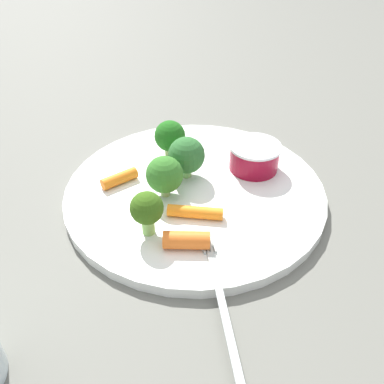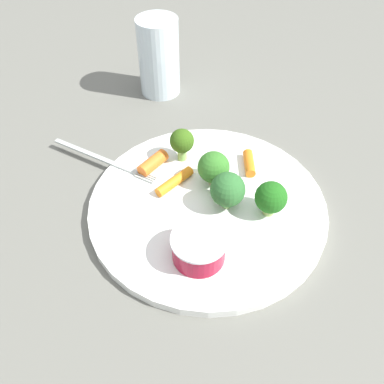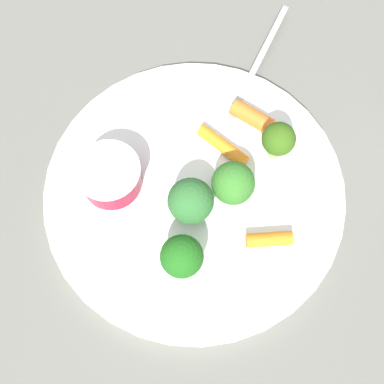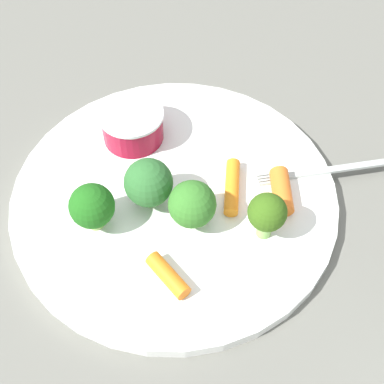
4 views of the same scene
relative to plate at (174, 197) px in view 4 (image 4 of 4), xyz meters
The scene contains 11 objects.
ground_plane 0.01m from the plate, ahead, with size 2.40×2.40×0.00m, color #63635B.
plate is the anchor object (origin of this frame).
sauce_cup 0.08m from the plate, behind, with size 0.06×0.06×0.03m.
broccoli_floret_0 0.05m from the plate, ahead, with size 0.04×0.04×0.05m.
broccoli_floret_1 0.10m from the plate, 34.06° to the left, with size 0.03×0.03×0.05m.
broccoli_floret_2 0.04m from the plate, 99.78° to the right, with size 0.04×0.04×0.05m.
broccoli_floret_3 0.08m from the plate, 92.56° to the right, with size 0.04×0.04×0.05m.
carrot_stick_0 0.10m from the plate, 60.64° to the left, with size 0.02×0.02×0.04m, color orange.
carrot_stick_1 0.05m from the plate, 65.57° to the left, with size 0.01×0.01×0.06m, color orange.
carrot_stick_2 0.09m from the plate, 28.84° to the right, with size 0.01×0.01×0.04m, color orange.
fork 0.16m from the plate, 73.29° to the left, with size 0.06×0.16×0.00m.
Camera 4 is at (0.27, -0.12, 0.40)m, focal length 50.07 mm.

